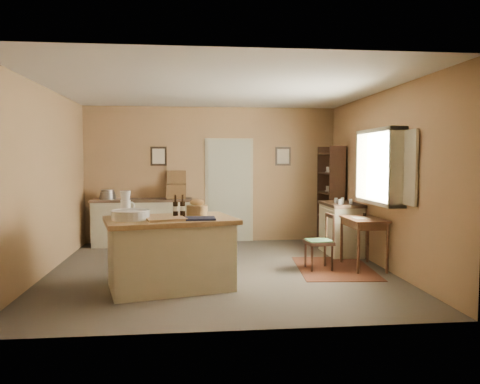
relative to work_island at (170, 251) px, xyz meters
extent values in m
plane|color=#4D453B|center=(0.69, 0.90, -0.48)|extent=(5.00, 5.00, 0.00)
cube|color=#99744D|center=(0.69, 3.40, 0.87)|extent=(5.00, 0.10, 2.70)
cube|color=#99744D|center=(0.69, -1.60, 0.87)|extent=(5.00, 0.10, 2.70)
cube|color=#99744D|center=(-1.81, 0.90, 0.87)|extent=(0.10, 5.00, 2.70)
cube|color=#99744D|center=(3.19, 0.90, 0.87)|extent=(0.10, 5.00, 2.70)
plane|color=silver|center=(0.69, 0.90, 2.22)|extent=(5.00, 5.00, 0.00)
cube|color=#ABAC94|center=(1.04, 3.37, 0.57)|extent=(0.97, 0.06, 2.11)
cube|color=black|center=(-0.36, 3.38, 1.24)|extent=(0.32, 0.02, 0.38)
cube|color=beige|center=(-0.36, 3.37, 1.24)|extent=(0.24, 0.01, 0.30)
cube|color=black|center=(2.14, 3.38, 1.24)|extent=(0.32, 0.02, 0.38)
cube|color=beige|center=(2.14, 3.37, 1.24)|extent=(0.24, 0.01, 0.30)
cube|color=#BBB293|center=(3.07, 0.70, 0.54)|extent=(0.25, 1.32, 0.06)
cube|color=#BBB293|center=(3.07, 0.70, 1.60)|extent=(0.25, 1.32, 0.06)
cube|color=white|center=(3.19, 0.70, 1.07)|extent=(0.01, 1.20, 1.00)
cube|color=#BBB293|center=(3.15, -0.12, 1.07)|extent=(0.04, 0.35, 1.00)
cube|color=#BBB293|center=(3.15, 1.52, 1.07)|extent=(0.04, 0.35, 1.00)
cube|color=#BBB293|center=(0.01, 0.00, -0.06)|extent=(1.67, 1.26, 0.85)
cube|color=#956B4B|center=(0.01, 0.00, 0.40)|extent=(1.81, 1.40, 0.06)
cylinder|color=white|center=(-0.47, -0.12, 0.48)|extent=(0.47, 0.47, 0.11)
cube|color=#956B4B|center=(-0.03, -0.24, 0.44)|extent=(0.53, 0.43, 0.03)
cube|color=black|center=(0.39, -0.20, 0.44)|extent=(0.38, 0.31, 0.02)
cylinder|color=olive|center=(0.36, 0.18, 0.50)|extent=(0.28, 0.28, 0.14)
cylinder|color=black|center=(0.08, 0.08, 0.57)|extent=(0.07, 0.07, 0.29)
cylinder|color=black|center=(0.17, 0.10, 0.57)|extent=(0.07, 0.07, 0.29)
cube|color=#BBB293|center=(-0.66, 3.10, -0.06)|extent=(1.86, 0.51, 0.85)
cube|color=#332319|center=(-0.66, 3.10, 0.39)|extent=(1.90, 0.54, 0.05)
cube|color=#52371D|center=(-0.01, 3.10, 0.56)|extent=(0.37, 0.28, 0.28)
cylinder|color=#59544F|center=(-1.31, 3.10, 0.51)|extent=(0.32, 0.32, 0.18)
cube|color=#481F10|center=(2.44, 0.83, -0.48)|extent=(1.24, 1.69, 0.01)
cube|color=#3E2315|center=(2.89, 0.83, 0.27)|extent=(0.51, 0.84, 0.03)
cube|color=#3E2315|center=(2.89, 0.83, 0.20)|extent=(0.45, 0.78, 0.10)
cube|color=silver|center=(2.84, 0.83, 0.29)|extent=(0.22, 0.30, 0.01)
cylinder|color=black|center=(2.99, 1.06, 0.31)|extent=(0.05, 0.05, 0.05)
cylinder|color=#3E2315|center=(2.68, 0.44, -0.12)|extent=(0.04, 0.04, 0.72)
cylinder|color=#3E2315|center=(3.11, 0.44, -0.12)|extent=(0.04, 0.04, 0.72)
cylinder|color=#3E2315|center=(2.68, 1.21, -0.12)|extent=(0.04, 0.04, 0.72)
cylinder|color=#3E2315|center=(3.11, 1.21, -0.12)|extent=(0.04, 0.04, 0.72)
cube|color=#BBB293|center=(2.89, 1.91, -0.06)|extent=(0.53, 0.96, 0.85)
cube|color=#332319|center=(2.89, 1.91, 0.39)|extent=(0.56, 1.00, 0.05)
cylinder|color=silver|center=(2.86, 1.76, 0.46)|extent=(0.23, 0.23, 0.09)
cube|color=black|center=(3.00, 2.46, 0.47)|extent=(0.33, 0.04, 1.91)
cube|color=black|center=(3.00, 3.28, 0.47)|extent=(0.33, 0.04, 1.91)
cube|color=black|center=(3.16, 2.87, 0.47)|extent=(0.02, 0.86, 1.91)
cube|color=black|center=(3.00, 2.87, -0.43)|extent=(0.33, 0.82, 0.03)
cube|color=black|center=(3.00, 2.87, 0.04)|extent=(0.33, 0.82, 0.03)
cube|color=black|center=(3.00, 2.87, 0.52)|extent=(0.33, 0.82, 0.03)
cube|color=black|center=(3.00, 2.87, 0.90)|extent=(0.33, 0.82, 0.03)
cube|color=black|center=(3.00, 2.87, 1.29)|extent=(0.33, 0.82, 0.03)
cylinder|color=white|center=(3.00, 2.87, 0.58)|extent=(0.12, 0.12, 0.11)
camera|label=1|loc=(0.28, -6.00, 1.18)|focal=35.00mm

